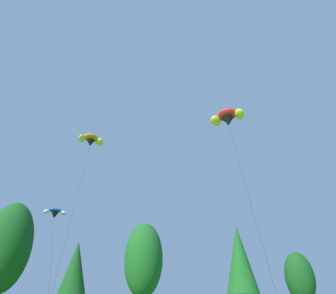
% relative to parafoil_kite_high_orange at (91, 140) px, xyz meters
% --- Properties ---
extents(treeline_tree_c, '(5.39, 5.39, 13.29)m').
position_rel_parafoil_kite_high_orange_xyz_m(treeline_tree_c, '(-7.71, 1.96, -14.63)').
color(treeline_tree_c, '#472D19').
rests_on(treeline_tree_c, ground_plane).
extents(treeline_tree_d, '(3.64, 3.64, 9.28)m').
position_rel_parafoil_kite_high_orange_xyz_m(treeline_tree_d, '(0.28, 3.51, -16.87)').
color(treeline_tree_d, '#472D19').
rests_on(treeline_tree_d, ground_plane).
extents(treeline_tree_e, '(4.97, 4.97, 11.74)m').
position_rel_parafoil_kite_high_orange_xyz_m(treeline_tree_e, '(8.73, 1.81, -15.57)').
color(treeline_tree_e, '#472D19').
rests_on(treeline_tree_e, ground_plane).
extents(treeline_tree_f, '(4.23, 4.23, 11.95)m').
position_rel_parafoil_kite_high_orange_xyz_m(treeline_tree_f, '(21.84, 0.52, -15.19)').
color(treeline_tree_f, '#472D19').
rests_on(treeline_tree_f, ground_plane).
extents(treeline_tree_g, '(4.28, 4.28, 9.20)m').
position_rel_parafoil_kite_high_orange_xyz_m(treeline_tree_g, '(33.18, 3.50, -17.11)').
color(treeline_tree_g, '#472D19').
rests_on(treeline_tree_g, ground_plane).
extents(parafoil_kite_high_orange, '(3.80, 14.71, 22.06)m').
position_rel_parafoil_kite_high_orange_xyz_m(parafoil_kite_high_orange, '(0.00, 0.00, 0.00)').
color(parafoil_kite_high_orange, orange).
extents(parafoil_kite_mid_red_yellow, '(5.35, 10.98, 18.52)m').
position_rel_parafoil_kite_high_orange_xyz_m(parafoil_kite_mid_red_yellow, '(13.70, -15.46, -3.95)').
color(parafoil_kite_mid_red_yellow, red).
extents(parafoil_kite_far_blue_white, '(4.66, 20.04, 12.47)m').
position_rel_parafoil_kite_high_orange_xyz_m(parafoil_kite_far_blue_white, '(-3.60, 5.55, -9.32)').
color(parafoil_kite_far_blue_white, blue).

